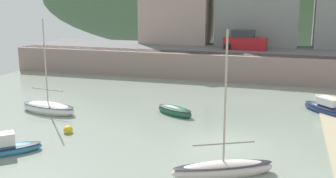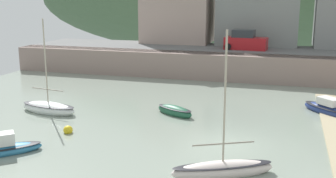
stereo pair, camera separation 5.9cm
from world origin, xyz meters
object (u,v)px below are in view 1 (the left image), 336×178
(motorboat_with_cabin, at_px, (0,149))
(sailboat_nearest_shore, at_px, (48,108))
(mooring_buoy, at_px, (68,130))
(waterfront_building_left, at_px, (178,4))
(rowboat_small_beached, at_px, (328,109))
(sailboat_blue_trim, at_px, (175,111))
(sailboat_far_left, at_px, (223,169))
(parked_car_near_slipway, at_px, (245,41))

(motorboat_with_cabin, relative_size, sailboat_nearest_shore, 0.57)
(sailboat_nearest_shore, xyz_separation_m, mooring_buoy, (3.38, -3.38, -0.15))
(waterfront_building_left, height_order, sailboat_nearest_shore, waterfront_building_left)
(rowboat_small_beached, distance_m, sailboat_blue_trim, 10.17)
(sailboat_far_left, distance_m, parked_car_near_slipway, 24.76)
(parked_car_near_slipway, bearing_deg, sailboat_far_left, -80.55)
(rowboat_small_beached, relative_size, sailboat_far_left, 0.57)
(motorboat_with_cabin, bearing_deg, rowboat_small_beached, -4.65)
(rowboat_small_beached, height_order, sailboat_far_left, sailboat_far_left)
(rowboat_small_beached, xyz_separation_m, sailboat_nearest_shore, (-17.91, -5.01, 0.00))
(sailboat_nearest_shore, bearing_deg, sailboat_blue_trim, 21.72)
(motorboat_with_cabin, distance_m, sailboat_blue_trim, 11.14)
(waterfront_building_left, bearing_deg, motorboat_with_cabin, -91.99)
(sailboat_nearest_shore, xyz_separation_m, sailboat_blue_trim, (8.23, 1.90, -0.06))
(sailboat_far_left, xyz_separation_m, sailboat_blue_trim, (-4.52, 8.45, -0.06))
(sailboat_blue_trim, distance_m, mooring_buoy, 7.16)
(motorboat_with_cabin, relative_size, mooring_buoy, 6.91)
(rowboat_small_beached, xyz_separation_m, sailboat_blue_trim, (-9.68, -3.11, -0.06))
(motorboat_with_cabin, height_order, mooring_buoy, motorboat_with_cabin)
(rowboat_small_beached, bearing_deg, sailboat_blue_trim, -115.39)
(sailboat_blue_trim, distance_m, parked_car_near_slipway, 16.58)
(sailboat_far_left, distance_m, mooring_buoy, 9.89)
(rowboat_small_beached, bearing_deg, sailboat_nearest_shore, -117.59)
(rowboat_small_beached, xyz_separation_m, motorboat_with_cabin, (-16.07, -12.24, -0.02))
(sailboat_nearest_shore, relative_size, sailboat_far_left, 0.99)
(sailboat_far_left, bearing_deg, parked_car_near_slipway, 67.25)
(waterfront_building_left, distance_m, motorboat_with_cabin, 30.41)
(waterfront_building_left, relative_size, motorboat_with_cabin, 2.30)
(rowboat_small_beached, bearing_deg, sailboat_far_left, -67.27)
(motorboat_with_cabin, relative_size, sailboat_blue_trim, 1.23)
(sailboat_nearest_shore, bearing_deg, motorboat_with_cabin, -66.98)
(motorboat_with_cabin, xyz_separation_m, sailboat_far_left, (10.91, 0.68, 0.01))
(rowboat_small_beached, distance_m, motorboat_with_cabin, 20.20)
(sailboat_blue_trim, bearing_deg, sailboat_nearest_shore, -138.40)
(rowboat_small_beached, height_order, sailboat_blue_trim, rowboat_small_beached)
(sailboat_blue_trim, bearing_deg, mooring_buoy, -103.97)
(sailboat_nearest_shore, relative_size, mooring_buoy, 12.08)
(sailboat_nearest_shore, bearing_deg, sailboat_far_left, -18.45)
(rowboat_small_beached, distance_m, sailboat_far_left, 12.66)
(parked_car_near_slipway, relative_size, mooring_buoy, 7.96)
(sailboat_far_left, relative_size, parked_car_near_slipway, 1.54)
(sailboat_far_left, relative_size, mooring_buoy, 12.24)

